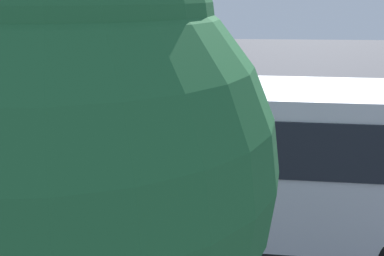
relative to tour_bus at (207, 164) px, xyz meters
name	(u,v)px	position (x,y,z in m)	size (l,w,h in m)	color
ground_plane	(262,162)	(-1.45, -4.73, -1.64)	(80.00, 80.00, 0.00)	#424247
tour_bus	(207,164)	(0.00, 0.00, 0.00)	(10.24, 2.98, 3.25)	silver
spectator_far_left	(312,148)	(-2.58, -2.98, -0.56)	(0.58, 0.37, 1.81)	black
spectator_left	(270,147)	(-1.50, -2.98, -0.56)	(0.58, 0.36, 1.81)	black
spectator_centre	(226,151)	(-0.35, -2.80, -0.65)	(0.57, 0.31, 1.68)	black
spectator_right	(176,146)	(0.96, -2.96, -0.61)	(0.58, 0.35, 1.74)	black
spectator_far_right	(134,147)	(2.11, -2.94, -0.65)	(0.58, 0.36, 1.68)	black
parked_motorcycle_silver	(206,183)	(0.12, -1.85, -1.16)	(2.05, 0.64, 0.99)	black
parked_motorcycle_dark	(312,180)	(-2.51, -2.20, -1.16)	(2.05, 0.61, 0.99)	black
stunt_motorcycle	(144,111)	(2.51, -6.77, -0.61)	(1.94, 0.75, 1.79)	black
traffic_cone	(182,135)	(1.15, -6.37, -1.34)	(0.34, 0.34, 0.63)	orange
tree_left	(72,139)	(0.71, 5.75, 2.29)	(3.00, 3.00, 5.67)	#51381E
bay_line_b	(334,162)	(-3.63, -4.94, -1.64)	(0.20, 4.86, 0.01)	white
bay_line_c	(245,160)	(-0.93, -4.94, -1.64)	(0.18, 4.05, 0.01)	white
bay_line_d	(158,157)	(1.78, -4.94, -1.64)	(0.19, 4.37, 0.01)	white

